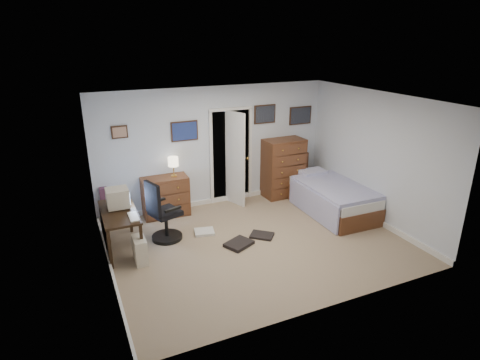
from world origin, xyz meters
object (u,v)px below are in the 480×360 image
office_chair (163,218)px  low_dresser (165,196)px  tall_dresser (283,168)px  bed (331,197)px  computer_desk (115,221)px

office_chair → low_dresser: bearing=55.1°
office_chair → tall_dresser: tall_dresser is taller
office_chair → bed: size_ratio=0.55×
tall_dresser → bed: bearing=-71.0°
tall_dresser → bed: tall_dresser is taller
computer_desk → low_dresser: size_ratio=1.35×
low_dresser → bed: bearing=-19.6°
office_chair → tall_dresser: size_ratio=0.86×
tall_dresser → office_chair: bearing=-164.0°
tall_dresser → bed: (0.46, -1.19, -0.34)m
computer_desk → tall_dresser: 3.94m
bed → tall_dresser: bearing=112.4°
computer_desk → bed: 4.28m
low_dresser → bed: (3.15, -1.21, -0.09)m
low_dresser → tall_dresser: tall_dresser is taller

